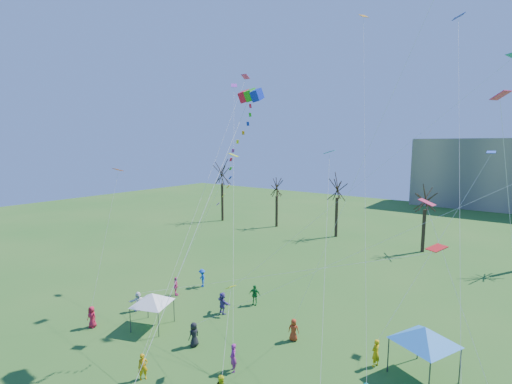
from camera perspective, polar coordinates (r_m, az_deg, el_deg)
The scene contains 6 objects.
bare_tree_row at distance 50.16m, azimuth 20.84°, elevation -0.93°, with size 70.72×8.59×10.68m.
big_box_kite at distance 24.01m, azimuth -2.97°, elevation 5.46°, with size 1.96×6.64×18.38m.
canopy_tent_white at distance 28.93m, azimuth -16.28°, elevation -16.03°, with size 3.31×3.31×2.66m.
canopy_tent_blue at distance 24.45m, azimuth 25.40°, elevation -19.95°, with size 3.84×3.84×3.17m.
festival_crowd at distance 25.35m, azimuth -0.34°, elevation -22.85°, with size 26.98×12.81×1.80m.
small_kites_aloft at distance 24.40m, azimuth 13.23°, elevation 8.52°, with size 27.53×17.26×33.07m.
Camera 1 is at (11.94, -11.27, 13.70)m, focal length 25.00 mm.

